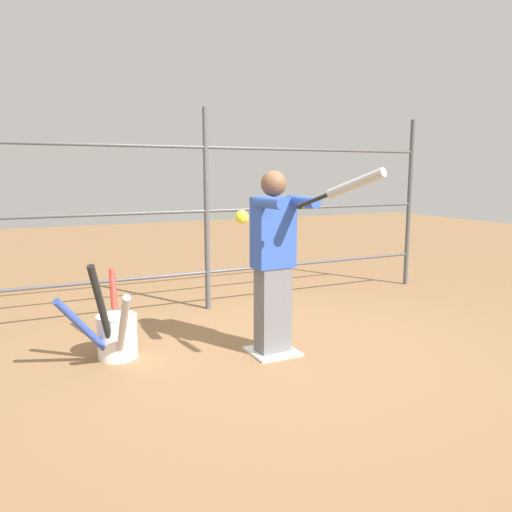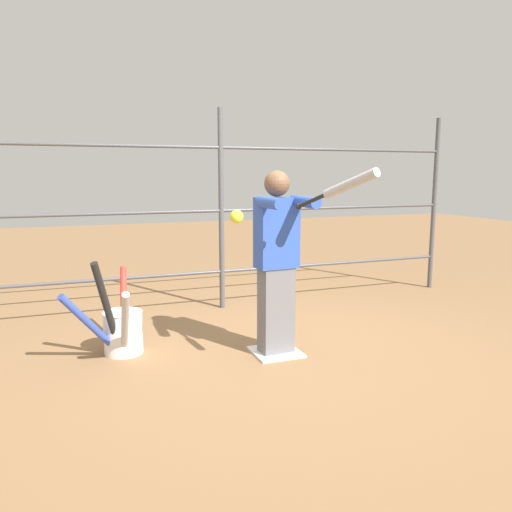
# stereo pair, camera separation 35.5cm
# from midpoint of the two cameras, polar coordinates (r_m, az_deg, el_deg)

# --- Properties ---
(ground_plane) EXTENTS (24.00, 24.00, 0.00)m
(ground_plane) POSITION_cam_midpoint_polar(r_m,az_deg,el_deg) (4.44, -0.42, -10.99)
(ground_plane) COLOR olive
(home_plate) EXTENTS (0.40, 0.40, 0.02)m
(home_plate) POSITION_cam_midpoint_polar(r_m,az_deg,el_deg) (4.44, -0.42, -10.87)
(home_plate) COLOR white
(home_plate) RESTS_ON ground
(fence_backstop) EXTENTS (6.01, 0.06, 2.26)m
(fence_backstop) POSITION_cam_midpoint_polar(r_m,az_deg,el_deg) (5.66, -7.47, 5.12)
(fence_backstop) COLOR #4C4C51
(fence_backstop) RESTS_ON ground
(batter) EXTENTS (0.40, 0.54, 1.57)m
(batter) POSITION_cam_midpoint_polar(r_m,az_deg,el_deg) (4.20, -0.34, -0.13)
(batter) COLOR slate
(batter) RESTS_ON ground
(baseball_bat_swinging) EXTENTS (0.25, 0.76, 0.31)m
(baseball_bat_swinging) POSITION_cam_midpoint_polar(r_m,az_deg,el_deg) (3.47, 7.54, 7.85)
(baseball_bat_swinging) COLOR black
(softball_in_flight) EXTENTS (0.10, 0.10, 0.10)m
(softball_in_flight) POSITION_cam_midpoint_polar(r_m,az_deg,el_deg) (3.47, -4.57, 4.47)
(softball_in_flight) COLOR yellow
(bat_bucket) EXTENTS (0.69, 1.26, 0.87)m
(bat_bucket) POSITION_cam_midpoint_polar(r_m,az_deg,el_deg) (4.44, -18.06, -8.33)
(bat_bucket) COLOR white
(bat_bucket) RESTS_ON ground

